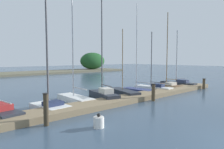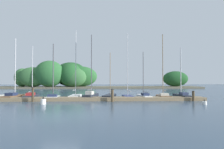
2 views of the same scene
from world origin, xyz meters
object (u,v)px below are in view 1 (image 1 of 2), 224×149
object	(u,v)px
mooring_piling_1	(46,109)
sailboat_7	(123,92)
sailboat_8	(137,89)
sailboat_6	(103,94)
mooring_piling_3	(204,84)
sailboat_4	(49,104)
sailboat_5	(74,97)
sailboat_9	(153,88)
sailboat_11	(178,83)
mooring_piling_2	(153,92)
sailboat_10	(167,85)
channel_buoy_1	(99,122)

from	to	relation	value
mooring_piling_1	sailboat_7	bearing A→B (deg)	20.48
sailboat_8	mooring_piling_1	xyz separation A→B (m)	(-10.14, -3.33, 0.44)
sailboat_6	mooring_piling_3	distance (m)	11.36
mooring_piling_1	mooring_piling_3	size ratio (longest dim) A/B	1.41
sailboat_4	mooring_piling_1	distance (m)	2.93
sailboat_5	sailboat_6	bearing A→B (deg)	-113.50
sailboat_9	sailboat_11	size ratio (longest dim) A/B	0.91
sailboat_11	mooring_piling_2	xyz separation A→B (m)	(-8.49, -3.02, 0.26)
sailboat_10	sailboat_9	bearing A→B (deg)	88.66
sailboat_4	sailboat_11	bearing A→B (deg)	-93.63
sailboat_6	sailboat_9	xyz separation A→B (m)	(6.30, 0.14, -0.14)
sailboat_10	mooring_piling_1	size ratio (longest dim) A/B	5.10
sailboat_7	sailboat_11	size ratio (longest dim) A/B	0.89
sailboat_10	mooring_piling_3	bearing A→B (deg)	-135.95
sailboat_5	channel_buoy_1	distance (m)	5.99
channel_buoy_1	sailboat_7	bearing A→B (deg)	37.27
sailboat_9	mooring_piling_2	world-z (taller)	sailboat_9
sailboat_5	sailboat_7	distance (m)	4.28
mooring_piling_2	sailboat_8	bearing A→B (deg)	59.03
sailboat_6	sailboat_11	xyz separation A→B (m)	(10.91, 0.18, -0.06)
sailboat_9	sailboat_11	bearing A→B (deg)	-95.41
sailboat_8	mooring_piling_3	size ratio (longest dim) A/B	7.38
sailboat_6	sailboat_11	bearing A→B (deg)	-75.68
sailboat_7	sailboat_11	distance (m)	8.67
sailboat_4	mooring_piling_3	world-z (taller)	sailboat_4
sailboat_5	sailboat_7	xyz separation A→B (m)	(4.20, -0.79, -0.03)
mooring_piling_3	sailboat_11	bearing A→B (deg)	92.36
sailboat_7	sailboat_9	world-z (taller)	sailboat_9
mooring_piling_3	channel_buoy_1	world-z (taller)	mooring_piling_3
sailboat_4	channel_buoy_1	world-z (taller)	sailboat_4
sailboat_6	channel_buoy_1	xyz separation A→B (m)	(-4.09, -4.70, -0.18)
sailboat_9	mooring_piling_3	world-z (taller)	sailboat_9
sailboat_8	mooring_piling_1	bearing A→B (deg)	103.64
sailboat_7	sailboat_10	distance (m)	6.38
sailboat_11	mooring_piling_1	xyz separation A→B (m)	(-16.64, -3.04, 0.39)
sailboat_11	sailboat_8	bearing A→B (deg)	86.96
sailboat_9	mooring_piling_1	world-z (taller)	sailboat_9
sailboat_10	sailboat_11	xyz separation A→B (m)	(2.29, 0.18, 0.01)
mooring_piling_2	sailboat_11	bearing A→B (deg)	19.58
sailboat_5	sailboat_9	world-z (taller)	sailboat_5
sailboat_11	channel_buoy_1	distance (m)	15.77
sailboat_10	mooring_piling_3	world-z (taller)	sailboat_10
sailboat_9	sailboat_7	bearing A→B (deg)	84.47
sailboat_9	sailboat_10	size ratio (longest dim) A/B	0.73
sailboat_5	sailboat_6	size ratio (longest dim) A/B	1.09
sailboat_11	sailboat_10	bearing A→B (deg)	94.03
sailboat_5	mooring_piling_1	bearing A→B (deg)	136.23
sailboat_10	sailboat_11	distance (m)	2.30
mooring_piling_3	sailboat_4	bearing A→B (deg)	171.09
sailboat_6	sailboat_9	distance (m)	6.30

